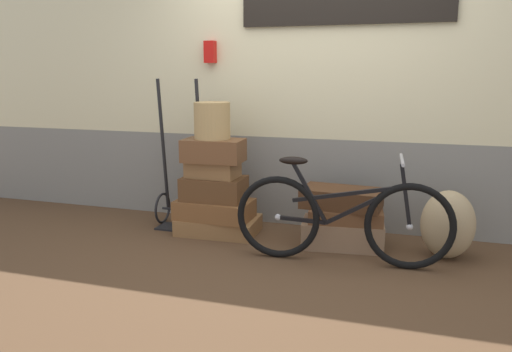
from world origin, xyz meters
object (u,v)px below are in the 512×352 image
Objects in this scene: suitcase_4 at (213,150)px; burlap_sack at (448,225)px; suitcase_1 at (215,209)px; suitcase_2 at (214,188)px; luggage_trolley at (182,194)px; suitcase_6 at (346,215)px; suitcase_7 at (342,198)px; suitcase_0 at (219,225)px; wicker_basket at (212,121)px; suitcase_3 at (213,169)px; suitcase_5 at (343,233)px; bicycle at (341,219)px.

suitcase_4 reaches higher than burlap_sack.
suitcase_2 is (-0.01, 0.02, 0.19)m from suitcase_1.
suitcase_2 is 0.40× the size of luggage_trolley.
suitcase_7 is (-0.04, 0.02, 0.14)m from suitcase_6.
wicker_basket is at bearing -151.22° from suitcase_0.
suitcase_4 is at bearing -54.19° from wicker_basket.
luggage_trolley is at bearing 165.76° from suitcase_3.
suitcase_5 is at bearing 144.75° from suitcase_6.
luggage_trolley is at bearing -179.27° from suitcase_7.
luggage_trolley reaches higher than suitcase_5.
bicycle reaches higher than suitcase_2.
suitcase_1 is 1.95m from burlap_sack.
suitcase_1 is 1.28× the size of suitcase_4.
wicker_basket is 0.80m from luggage_trolley.
suitcase_6 is (1.14, -0.03, 0.20)m from suitcase_0.
suitcase_1 is 0.48× the size of luggage_trolley.
suitcase_6 is at bearing -0.54° from wicker_basket.
suitcase_3 is 0.82× the size of burlap_sack.
luggage_trolley is at bearing 165.00° from suitcase_0.
burlap_sack is at bearing -2.20° from suitcase_2.
luggage_trolley is (-1.50, 0.10, -0.10)m from suitcase_7.
bicycle is (1.17, -0.37, 0.12)m from suitcase_1.
suitcase_3 is 0.75× the size of suitcase_6.
suitcase_2 is 0.60m from wicker_basket.
burlap_sack reaches higher than suitcase_6.
bicycle is at bearing -19.42° from suitcase_4.
luggage_trolley reaches higher than suitcase_0.
suitcase_2 reaches higher than suitcase_0.
bicycle is (0.03, -0.38, 0.24)m from suitcase_5.
suitcase_2 is 1.72× the size of wicker_basket.
wicker_basket reaches higher than suitcase_3.
suitcase_4 reaches higher than suitcase_2.
bicycle is at bearing -21.44° from suitcase_0.
suitcase_0 is 1.16m from suitcase_6.
suitcase_7 is at bearing 147.60° from suitcase_5.
suitcase_4 reaches higher than suitcase_7.
suitcase_1 is 1.23× the size of burlap_sack.
suitcase_5 is (1.12, -0.02, 0.04)m from suitcase_0.
burlap_sack reaches higher than suitcase_5.
bicycle is at bearing -17.72° from luggage_trolley.
suitcase_4 is 1.31m from suitcase_5.
suitcase_1 is at bearing -130.34° from suitcase_0.
suitcase_3 reaches higher than suitcase_1.
suitcase_7 is (1.10, -0.01, 0.34)m from suitcase_0.
suitcase_1 is 1.17m from suitcase_6.
suitcase_4 is 2.01m from burlap_sack.
suitcase_2 is 1.19m from suitcase_5.
suitcase_2 is 0.18m from suitcase_3.
suitcase_5 is 1.47m from wicker_basket.
suitcase_4 is 0.78× the size of suitcase_5.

